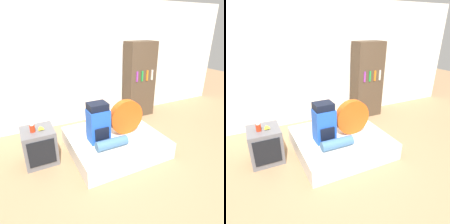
# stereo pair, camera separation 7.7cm
# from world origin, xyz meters

# --- Properties ---
(ground_plane) EXTENTS (16.00, 16.00, 0.00)m
(ground_plane) POSITION_xyz_m (0.00, 0.00, 0.00)
(ground_plane) COLOR #997551
(wall_back) EXTENTS (8.00, 0.05, 2.60)m
(wall_back) POSITION_xyz_m (0.00, 2.00, 1.30)
(wall_back) COLOR silver
(wall_back) RESTS_ON ground_plane
(bed) EXTENTS (1.54, 1.43, 0.29)m
(bed) POSITION_xyz_m (0.09, 0.57, 0.14)
(bed) COLOR silver
(bed) RESTS_ON ground_plane
(backpack) EXTENTS (0.33, 0.30, 0.66)m
(backpack) POSITION_xyz_m (-0.22, 0.54, 0.61)
(backpack) COLOR blue
(backpack) RESTS_ON bed
(tent_bag) EXTENTS (0.62, 0.12, 0.62)m
(tent_bag) POSITION_xyz_m (0.32, 0.57, 0.60)
(tent_bag) COLOR #D14C14
(tent_bag) RESTS_ON bed
(sleeping_roll) EXTENTS (0.52, 0.16, 0.16)m
(sleeping_roll) POSITION_xyz_m (-0.13, 0.23, 0.37)
(sleeping_roll) COLOR #3D668E
(sleeping_roll) RESTS_ON bed
(television) EXTENTS (0.49, 0.51, 0.58)m
(television) POSITION_xyz_m (-1.14, 0.81, 0.29)
(television) COLOR #5B5B60
(television) RESTS_ON ground_plane
(canister) EXTENTS (0.08, 0.08, 0.13)m
(canister) POSITION_xyz_m (-1.20, 0.78, 0.64)
(canister) COLOR red
(canister) RESTS_ON television
(banana_bunch) EXTENTS (0.11, 0.14, 0.03)m
(banana_bunch) POSITION_xyz_m (-1.08, 0.81, 0.59)
(banana_bunch) COLOR yellow
(banana_bunch) RESTS_ON television
(bookshelf) EXTENTS (0.68, 0.42, 1.76)m
(bookshelf) POSITION_xyz_m (1.36, 1.73, 0.88)
(bookshelf) COLOR #473828
(bookshelf) RESTS_ON ground_plane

